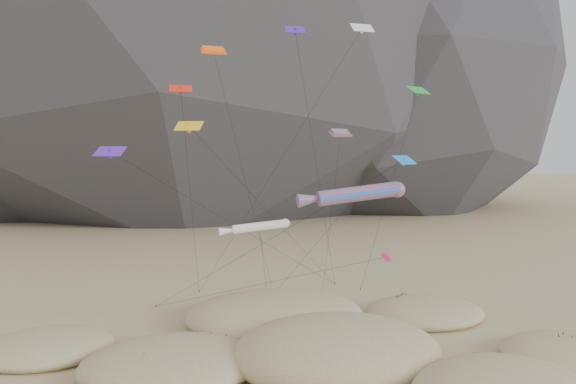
# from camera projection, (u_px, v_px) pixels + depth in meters

# --- Properties ---
(dunes) EXTENTS (49.38, 38.02, 4.56)m
(dunes) POSITION_uv_depth(u_px,v_px,m) (297.00, 360.00, 40.91)
(dunes) COLOR #CCB789
(dunes) RESTS_ON ground
(dune_grass) EXTENTS (43.38, 27.01, 1.46)m
(dune_grass) POSITION_uv_depth(u_px,v_px,m) (313.00, 360.00, 40.76)
(dune_grass) COLOR black
(dune_grass) RESTS_ON ground
(kite_stakes) EXTENTS (22.76, 6.91, 0.30)m
(kite_stakes) POSITION_uv_depth(u_px,v_px,m) (277.00, 295.00, 60.88)
(kite_stakes) COLOR #3F2D1E
(kite_stakes) RESTS_ON ground
(rainbow_tube_kite) EXTENTS (9.05, 15.97, 13.49)m
(rainbow_tube_kite) POSITION_uv_depth(u_px,v_px,m) (355.00, 194.00, 44.82)
(rainbow_tube_kite) COLOR #E94E18
(rainbow_tube_kite) RESTS_ON ground
(white_tube_kite) EXTENTS (7.63, 15.78, 10.37)m
(white_tube_kite) POSITION_uv_depth(u_px,v_px,m) (257.00, 227.00, 45.51)
(white_tube_kite) COLOR silver
(white_tube_kite) RESTS_ON ground
(orange_parafoil) EXTENTS (9.41, 12.15, 25.36)m
(orange_parafoil) POSITION_uv_depth(u_px,v_px,m) (215.00, 55.00, 50.69)
(orange_parafoil) COLOR #FE580D
(orange_parafoil) RESTS_ON ground
(multi_parafoil) EXTENTS (4.73, 15.54, 17.77)m
(multi_parafoil) POSITION_uv_depth(u_px,v_px,m) (340.00, 137.00, 46.01)
(multi_parafoil) COLOR red
(multi_parafoil) RESTS_ON ground
(delta_kites) EXTENTS (29.10, 22.67, 28.35)m
(delta_kites) POSITION_uv_depth(u_px,v_px,m) (296.00, 120.00, 47.82)
(delta_kites) COLOR red
(delta_kites) RESTS_ON ground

